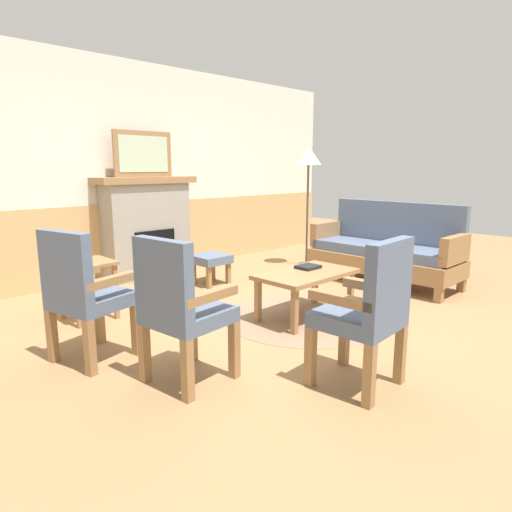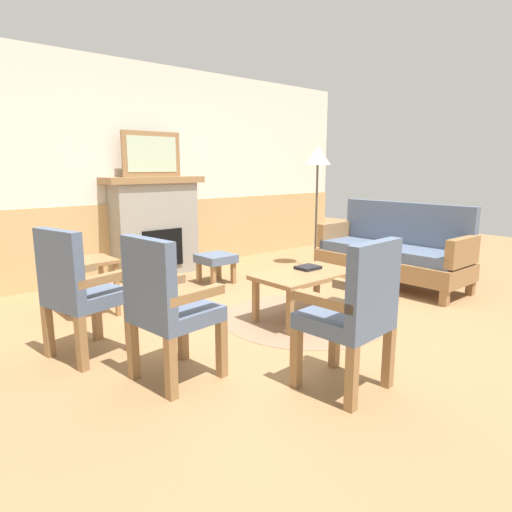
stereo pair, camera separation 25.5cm
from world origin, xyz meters
name	(u,v)px [view 1 (the left image)]	position (x,y,z in m)	size (l,w,h in m)	color
ground_plane	(282,318)	(0.00, 0.00, 0.00)	(14.00, 14.00, 0.00)	#997047
wall_back	(134,174)	(0.00, 2.60, 1.31)	(7.20, 0.14, 2.70)	silver
fireplace	(147,226)	(0.00, 2.35, 0.65)	(1.30, 0.44, 1.28)	gray
framed_picture	(143,154)	(0.00, 2.35, 1.56)	(0.80, 0.04, 0.56)	olive
couch	(386,251)	(1.90, 0.02, 0.40)	(0.70, 1.80, 0.98)	olive
coffee_table	(306,278)	(0.19, -0.13, 0.39)	(0.96, 0.56, 0.44)	olive
round_rug	(305,316)	(0.19, -0.13, 0.00)	(1.57, 1.57, 0.01)	#896B51
book_on_table	(308,267)	(0.32, -0.05, 0.46)	(0.22, 0.18, 0.03)	black
footstool	(211,261)	(0.33, 1.46, 0.28)	(0.40, 0.40, 0.36)	olive
armchair_near_fireplace	(83,290)	(-1.72, 0.36, 0.54)	(0.58, 0.58, 0.98)	olive
armchair_by_window_left	(180,305)	(-1.43, -0.40, 0.54)	(0.53, 0.53, 0.98)	olive
armchair_front_left	(368,308)	(-0.62, -1.28, 0.54)	(0.51, 0.51, 0.98)	olive
side_table	(87,274)	(-1.29, 1.27, 0.43)	(0.44, 0.44, 0.55)	olive
floor_lamp_by_couch	(308,163)	(1.96, 1.30, 1.45)	(0.36, 0.36, 1.68)	#332D28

